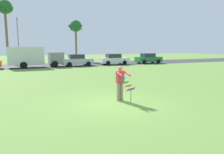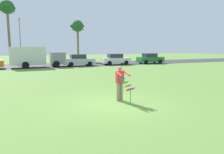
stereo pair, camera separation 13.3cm
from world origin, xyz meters
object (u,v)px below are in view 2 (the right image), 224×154
object	(u,v)px
person_kite_flyer	(120,82)
parked_car_green	(150,59)
kite_held	(128,87)
parked_car_silver	(79,60)
palm_tree_centre_far	(78,28)
palm_tree_right_near	(7,10)
parked_car_white	(116,59)
streetlight_pole	(20,38)
parked_truck_grey_van	(35,56)

from	to	relation	value
person_kite_flyer	parked_car_green	distance (m)	24.00
kite_held	parked_car_silver	distance (m)	20.17
palm_tree_centre_far	parked_car_green	bearing A→B (deg)	-47.13
person_kite_flyer	kite_held	distance (m)	0.66
parked_car_silver	palm_tree_centre_far	distance (m)	11.53
palm_tree_right_near	palm_tree_centre_far	bearing A→B (deg)	10.02
parked_car_white	parked_car_green	xyz separation A→B (m)	(5.98, -0.00, 0.00)
parked_car_white	palm_tree_right_near	size ratio (longest dim) A/B	0.44
parked_car_white	streetlight_pole	distance (m)	15.09
parked_car_white	palm_tree_centre_far	xyz separation A→B (m)	(-3.27, 9.96, 5.32)
palm_tree_right_near	palm_tree_centre_far	xyz separation A→B (m)	(11.26, 1.99, -2.04)
parked_car_silver	parked_car_white	distance (m)	5.57
palm_tree_right_near	streetlight_pole	distance (m)	4.53
parked_truck_grey_van	palm_tree_right_near	distance (m)	10.93
kite_held	parked_car_green	distance (m)	24.46
parked_car_white	streetlight_pole	world-z (taller)	streetlight_pole
kite_held	palm_tree_right_near	xyz separation A→B (m)	(-6.45, 27.98, 7.33)
kite_held	parked_car_green	world-z (taller)	parked_car_green
parked_car_white	parked_car_green	distance (m)	5.98
parked_truck_grey_van	parked_car_green	size ratio (longest dim) A/B	1.61
parked_car_white	parked_car_silver	bearing A→B (deg)	-179.99
streetlight_pole	parked_car_green	bearing A→B (deg)	-20.42
parked_truck_grey_van	palm_tree_right_near	size ratio (longest dim) A/B	0.70
parked_truck_grey_van	person_kite_flyer	bearing A→B (deg)	-80.96
parked_car_white	person_kite_flyer	bearing A→B (deg)	-112.93
parked_car_silver	person_kite_flyer	bearing A→B (deg)	-97.72
person_kite_flyer	palm_tree_centre_far	bearing A→B (deg)	80.47
parked_truck_grey_van	parked_car_white	bearing A→B (deg)	0.00
parked_truck_grey_van	streetlight_pole	distance (m)	7.69
parked_car_silver	parked_car_white	world-z (taller)	same
parked_truck_grey_van	parked_car_silver	size ratio (longest dim) A/B	1.61
parked_truck_grey_van	parked_car_white	world-z (taller)	parked_truck_grey_van
streetlight_pole	parked_car_silver	bearing A→B (deg)	-43.66
parked_car_green	person_kite_flyer	bearing A→B (deg)	-126.19
parked_truck_grey_van	parked_car_white	distance (m)	11.29
person_kite_flyer	palm_tree_right_near	distance (m)	28.97
parked_truck_grey_van	palm_tree_centre_far	xyz separation A→B (m)	(8.00, 9.96, 4.69)
parked_car_silver	parked_car_green	size ratio (longest dim) A/B	1.00
palm_tree_right_near	streetlight_pole	size ratio (longest dim) A/B	1.38
parked_truck_grey_van	parked_car_silver	world-z (taller)	parked_truck_grey_van
parked_car_silver	palm_tree_centre_far	xyz separation A→B (m)	(2.30, 9.96, 5.32)
palm_tree_right_near	parked_car_white	bearing A→B (deg)	-28.76
kite_held	parked_car_silver	world-z (taller)	parked_car_silver
kite_held	palm_tree_centre_far	bearing A→B (deg)	80.88
parked_car_green	palm_tree_centre_far	bearing A→B (deg)	132.87
parked_car_silver	parked_car_white	size ratio (longest dim) A/B	0.99
parked_car_white	parked_car_green	bearing A→B (deg)	-0.01
person_kite_flyer	palm_tree_right_near	world-z (taller)	palm_tree_right_near
parked_truck_grey_van	kite_held	bearing A→B (deg)	-80.94
parked_car_white	palm_tree_right_near	xyz separation A→B (m)	(-14.53, 7.97, 7.36)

